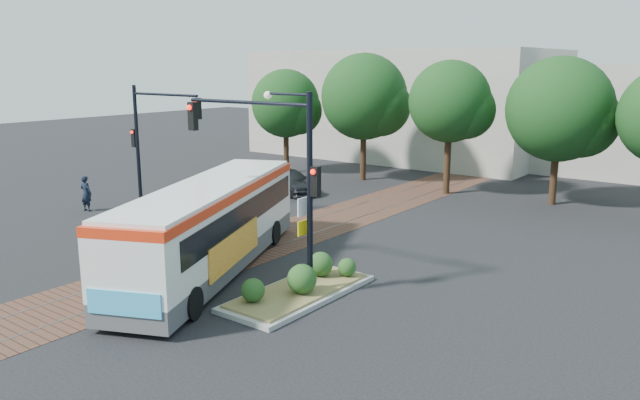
# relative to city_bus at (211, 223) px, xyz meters

# --- Properties ---
(ground) EXTENTS (120.00, 120.00, 0.00)m
(ground) POSITION_rel_city_bus_xyz_m (-0.90, 0.89, -1.70)
(ground) COLOR black
(ground) RESTS_ON ground
(trackbed) EXTENTS (3.60, 40.00, 0.02)m
(trackbed) POSITION_rel_city_bus_xyz_m (-0.90, 4.89, -1.70)
(trackbed) COLOR #513025
(trackbed) RESTS_ON ground
(tree_row) EXTENTS (26.40, 5.60, 7.67)m
(tree_row) POSITION_rel_city_bus_xyz_m (0.31, 17.31, 3.15)
(tree_row) COLOR #382314
(tree_row) RESTS_ON ground
(warehouses) EXTENTS (40.00, 13.00, 8.00)m
(warehouses) POSITION_rel_city_bus_xyz_m (-1.42, 29.64, 2.11)
(warehouses) COLOR #ADA899
(warehouses) RESTS_ON ground
(city_bus) EXTENTS (6.85, 11.38, 3.05)m
(city_bus) POSITION_rel_city_bus_xyz_m (0.00, 0.00, 0.00)
(city_bus) COLOR #4B4B4E
(city_bus) RESTS_ON ground
(traffic_island) EXTENTS (2.20, 5.20, 1.13)m
(traffic_island) POSITION_rel_city_bus_xyz_m (3.92, -0.01, -1.37)
(traffic_island) COLOR gray
(traffic_island) RESTS_ON ground
(signal_pole_main) EXTENTS (5.49, 0.46, 6.00)m
(signal_pole_main) POSITION_rel_city_bus_xyz_m (2.97, 0.08, 2.46)
(signal_pole_main) COLOR black
(signal_pole_main) RESTS_ON ground
(signal_pole_left) EXTENTS (4.99, 0.34, 6.00)m
(signal_pole_left) POSITION_rel_city_bus_xyz_m (-9.26, 4.89, 2.16)
(signal_pole_left) COLOR black
(signal_pole_left) RESTS_ON ground
(officer) EXTENTS (0.70, 0.52, 1.74)m
(officer) POSITION_rel_city_bus_xyz_m (-11.47, 2.54, -0.83)
(officer) COLOR black
(officer) RESTS_ON ground
(parked_car) EXTENTS (4.70, 3.09, 1.27)m
(parked_car) POSITION_rel_city_bus_xyz_m (-6.52, 11.94, -1.07)
(parked_car) COLOR black
(parked_car) RESTS_ON ground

